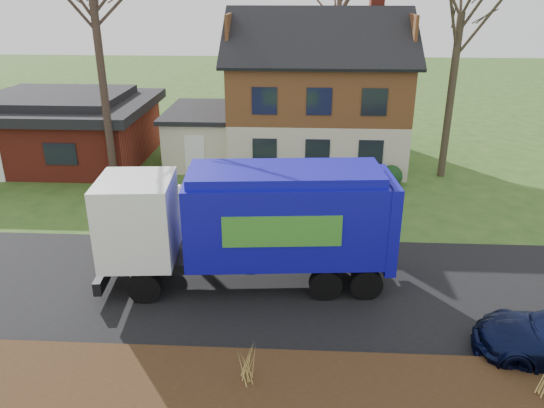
{
  "coord_description": "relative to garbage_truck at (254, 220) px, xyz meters",
  "views": [
    {
      "loc": [
        1.15,
        -14.88,
        9.12
      ],
      "look_at": [
        0.19,
        2.5,
        1.9
      ],
      "focal_mm": 35.0,
      "sensor_mm": 36.0,
      "label": 1
    }
  ],
  "objects": [
    {
      "name": "garbage_truck",
      "position": [
        0.0,
        0.0,
        0.0
      ],
      "size": [
        9.42,
        3.24,
        3.96
      ],
      "rotation": [
        0.0,
        0.0,
        0.08
      ],
      "color": "black",
      "rests_on": "ground"
    },
    {
      "name": "grass_clump_mid",
      "position": [
        0.23,
        -5.08,
        -1.51
      ],
      "size": [
        0.34,
        0.28,
        0.95
      ],
      "color": "tan",
      "rests_on": "mulch_verge"
    },
    {
      "name": "mulch_verge",
      "position": [
        0.26,
        -5.56,
        -2.13
      ],
      "size": [
        80.0,
        3.5,
        0.3
      ],
      "primitive_type": "cube",
      "color": "black",
      "rests_on": "ground"
    },
    {
      "name": "ranch_house",
      "position": [
        -11.74,
        12.74,
        -0.47
      ],
      "size": [
        9.8,
        8.2,
        3.7
      ],
      "color": "maroon",
      "rests_on": "ground"
    },
    {
      "name": "road",
      "position": [
        0.26,
        -0.26,
        -2.27
      ],
      "size": [
        80.0,
        7.0,
        0.02
      ],
      "primitive_type": "cube",
      "color": "black",
      "rests_on": "ground"
    },
    {
      "name": "ground",
      "position": [
        0.26,
        -0.26,
        -2.28
      ],
      "size": [
        120.0,
        120.0,
        0.0
      ],
      "primitive_type": "plane",
      "color": "#2B4C19",
      "rests_on": "ground"
    },
    {
      "name": "main_house",
      "position": [
        1.75,
        13.65,
        1.74
      ],
      "size": [
        12.95,
        8.95,
        9.26
      ],
      "color": "beige",
      "rests_on": "ground"
    },
    {
      "name": "silver_sedan",
      "position": [
        -2.77,
        3.63,
        -1.46
      ],
      "size": [
        5.25,
        3.66,
        1.64
      ],
      "primitive_type": "imported",
      "rotation": [
        0.0,
        0.0,
        1.14
      ],
      "color": "#B3B7BC",
      "rests_on": "ground"
    }
  ]
}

